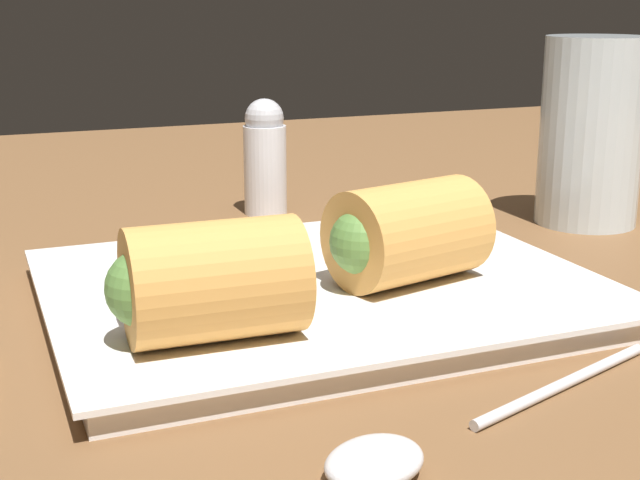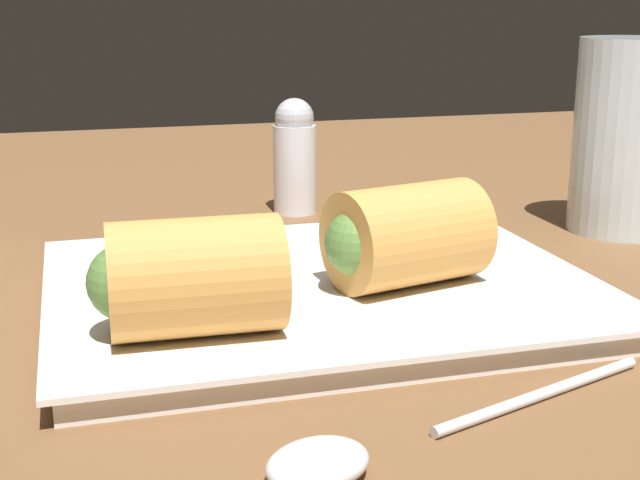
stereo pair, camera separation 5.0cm
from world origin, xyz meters
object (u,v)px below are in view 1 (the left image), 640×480
object	(u,v)px
salt_shaker	(265,157)
drinking_glass	(591,132)
spoon	(410,448)
serving_plate	(320,291)

from	to	relation	value
salt_shaker	drinking_glass	bearing A→B (deg)	-28.83
spoon	drinking_glass	bearing A→B (deg)	43.10
serving_plate	drinking_glass	bearing A→B (deg)	20.63
serving_plate	spoon	bearing A→B (deg)	-101.26
spoon	salt_shaker	distance (cm)	39.60
drinking_glass	salt_shaker	distance (cm)	24.49
drinking_glass	salt_shaker	bearing A→B (deg)	151.17
serving_plate	spoon	xyz separation A→B (cm)	(-3.47, -17.41, -0.14)
spoon	drinking_glass	xyz separation A→B (cm)	(28.79, 26.95, 6.26)
drinking_glass	salt_shaker	world-z (taller)	drinking_glass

